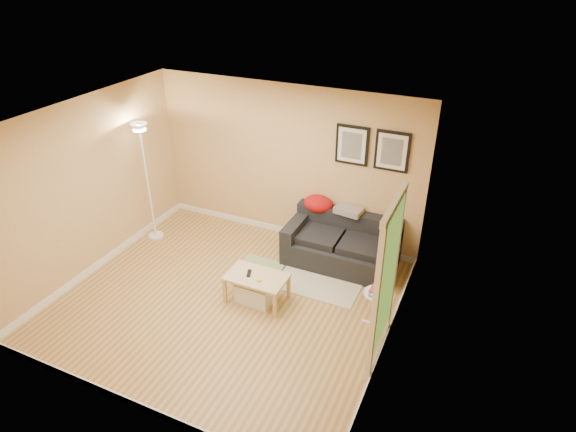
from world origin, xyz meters
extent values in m
plane|color=tan|center=(0.00, 0.00, 0.00)|extent=(4.50, 4.50, 0.00)
plane|color=white|center=(0.00, 0.00, 2.60)|extent=(4.50, 4.50, 0.00)
plane|color=tan|center=(0.00, 2.00, 1.30)|extent=(4.50, 0.00, 4.50)
plane|color=tan|center=(0.00, -2.00, 1.30)|extent=(4.50, 0.00, 4.50)
plane|color=tan|center=(-2.25, 0.00, 1.30)|extent=(0.00, 4.00, 4.00)
plane|color=tan|center=(2.25, 0.00, 1.30)|extent=(0.00, 4.00, 4.00)
cube|color=white|center=(0.00, 1.99, 0.05)|extent=(4.50, 0.02, 0.10)
cube|color=white|center=(0.00, -1.99, 0.05)|extent=(4.50, 0.02, 0.10)
cube|color=white|center=(-2.24, 0.00, 0.05)|extent=(0.02, 4.00, 0.10)
cube|color=white|center=(2.24, 0.00, 0.05)|extent=(0.02, 4.00, 0.10)
cube|color=beige|center=(1.02, 0.93, 0.01)|extent=(1.25, 0.85, 0.01)
cube|color=#668C4C|center=(0.06, 0.90, 0.01)|extent=(0.70, 0.50, 0.01)
cube|color=black|center=(0.27, 0.17, 0.43)|extent=(0.10, 0.17, 0.02)
cylinder|color=yellow|center=(0.47, 0.08, 0.43)|extent=(0.07, 0.07, 0.03)
camera|label=1|loc=(3.00, -4.56, 4.38)|focal=30.21mm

